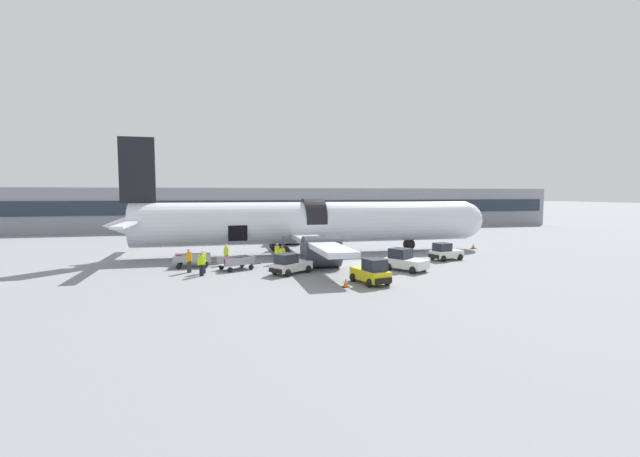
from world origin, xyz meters
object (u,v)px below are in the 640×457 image
(baggage_cart_queued, at_px, (193,260))
(ground_crew_helper, at_px, (189,260))
(ground_crew_loader_a, at_px, (226,254))
(ground_crew_loader_b, at_px, (282,256))
(ground_crew_supervisor, at_px, (201,263))
(airplane, at_px, (308,224))
(baggage_cart_loading, at_px, (237,263))
(ground_crew_driver, at_px, (277,253))
(baggage_tug_lead, at_px, (445,253))
(baggage_tug_rear, at_px, (371,273))
(ground_crew_marshal, at_px, (203,261))
(baggage_tug_spare, at_px, (405,261))
(baggage_tug_mid, at_px, (290,265))

(baggage_cart_queued, bearing_deg, ground_crew_helper, -93.15)
(ground_crew_loader_a, relative_size, ground_crew_loader_b, 0.97)
(baggage_cart_queued, xyz_separation_m, ground_crew_supervisor, (0.80, -4.23, 0.39))
(airplane, bearing_deg, ground_crew_supervisor, -136.79)
(baggage_cart_loading, relative_size, baggage_cart_queued, 0.91)
(ground_crew_loader_a, distance_m, ground_crew_driver, 4.21)
(baggage_tug_lead, height_order, ground_crew_helper, ground_crew_helper)
(baggage_tug_rear, bearing_deg, ground_crew_supervisor, 153.47)
(baggage_tug_lead, bearing_deg, ground_crew_driver, 174.66)
(ground_crew_supervisor, xyz_separation_m, ground_crew_marshal, (0.11, 1.00, 0.00))
(ground_crew_loader_a, bearing_deg, ground_crew_supervisor, -112.57)
(baggage_tug_lead, xyz_separation_m, baggage_tug_rear, (-10.00, -7.94, 0.06))
(airplane, bearing_deg, baggage_cart_loading, -134.86)
(baggage_tug_spare, distance_m, baggage_cart_queued, 16.96)
(baggage_tug_mid, bearing_deg, ground_crew_helper, 162.37)
(ground_crew_loader_a, distance_m, ground_crew_helper, 4.02)
(airplane, height_order, baggage_cart_queued, airplane)
(baggage_tug_spare, height_order, ground_crew_loader_a, ground_crew_loader_a)
(baggage_tug_spare, bearing_deg, baggage_tug_mid, 175.20)
(baggage_tug_rear, bearing_deg, ground_crew_marshal, 149.18)
(baggage_tug_rear, relative_size, ground_crew_loader_a, 1.93)
(airplane, bearing_deg, ground_crew_marshal, -139.68)
(baggage_cart_queued, bearing_deg, baggage_tug_lead, -4.61)
(baggage_tug_spare, bearing_deg, baggage_cart_queued, 160.45)
(baggage_tug_mid, distance_m, ground_crew_loader_b, 2.71)
(baggage_tug_lead, bearing_deg, ground_crew_loader_a, 174.00)
(baggage_tug_rear, height_order, baggage_cart_loading, baggage_tug_rear)
(airplane, bearing_deg, baggage_tug_spare, -63.88)
(ground_crew_supervisor, xyz_separation_m, ground_crew_helper, (-0.94, 1.61, 0.05))
(ground_crew_driver, bearing_deg, baggage_tug_spare, -30.14)
(airplane, relative_size, baggage_tug_mid, 10.98)
(baggage_tug_spare, bearing_deg, baggage_cart_loading, 164.74)
(airplane, relative_size, ground_crew_loader_a, 21.88)
(baggage_cart_queued, bearing_deg, ground_crew_loader_b, -17.86)
(baggage_tug_lead, distance_m, ground_crew_loader_a, 19.18)
(airplane, distance_m, ground_crew_driver, 6.99)
(ground_crew_loader_a, relative_size, ground_crew_driver, 0.98)
(ground_crew_helper, bearing_deg, ground_crew_driver, 17.95)
(ground_crew_loader_a, bearing_deg, baggage_tug_spare, -24.00)
(baggage_tug_mid, distance_m, ground_crew_loader_a, 6.86)
(baggage_tug_lead, xyz_separation_m, ground_crew_loader_b, (-14.76, -0.49, 0.27))
(baggage_tug_lead, height_order, ground_crew_loader_b, ground_crew_loader_b)
(ground_crew_supervisor, distance_m, ground_crew_helper, 1.87)
(baggage_cart_queued, distance_m, ground_crew_marshal, 3.38)
(baggage_tug_lead, xyz_separation_m, ground_crew_supervisor, (-20.93, -2.48, 0.24))
(ground_crew_driver, bearing_deg, ground_crew_supervisor, -147.29)
(airplane, bearing_deg, ground_crew_loader_b, -117.01)
(baggage_tug_mid, relative_size, baggage_cart_queued, 0.90)
(baggage_cart_loading, distance_m, ground_crew_loader_b, 3.58)
(baggage_tug_spare, xyz_separation_m, ground_crew_loader_b, (-9.00, 3.43, 0.20))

